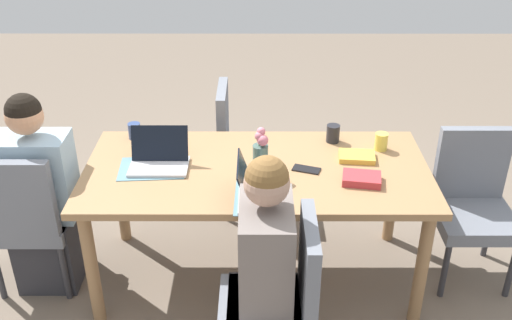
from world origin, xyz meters
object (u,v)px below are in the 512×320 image
Objects in this scene: chair_far_left_mid at (281,296)px; coffee_mug_near_left at (134,131)px; book_blue_cover at (356,157)px; chair_head_right_left_near at (27,215)px; laptop_head_right_left_near at (159,159)px; chair_head_left_right_near at (472,199)px; laptop_far_left_mid at (255,192)px; person_head_right_left_near at (42,203)px; dining_table at (256,181)px; coffee_mug_near_right at (332,133)px; chair_near_left_far at (240,142)px; coffee_mug_centre_left at (381,142)px; book_red_cover at (361,179)px; flower_vase at (260,154)px; person_far_left_mid at (265,283)px; phone_black at (306,169)px.

coffee_mug_near_left is (0.85, -1.12, 0.30)m from chair_far_left_mid.
book_blue_cover is (-0.45, -0.86, 0.27)m from chair_far_left_mid.
chair_head_right_left_near is 2.81× the size of laptop_head_right_left_near.
laptop_far_left_mid reaches higher than chair_head_left_right_near.
person_head_right_left_near is 3.73× the size of laptop_head_right_left_near.
book_blue_cover is (-1.10, -0.09, -0.03)m from laptop_head_right_left_near.
dining_table is at bearing -179.33° from person_head_right_left_near.
laptop_head_right_left_near is (0.65, -0.77, 0.30)m from chair_far_left_mid.
coffee_mug_near_right is at bearing -57.17° from book_blue_cover.
chair_far_left_mid reaches higher than coffee_mug_near_left.
chair_near_left_far is 2.81× the size of laptop_far_left_mid.
chair_near_left_far is at bearing -81.52° from chair_far_left_mid.
coffee_mug_centre_left is (-1.94, -0.24, 0.28)m from person_head_right_left_near.
chair_near_left_far is 8.50× the size of coffee_mug_near_right.
chair_head_left_right_near is (-2.54, -0.17, 0.00)m from chair_head_right_left_near.
laptop_far_left_mid is 0.79m from coffee_mug_near_right.
person_head_right_left_near is 1.37m from chair_near_left_far.
chair_head_right_left_near and chair_head_left_right_near have the same top height.
chair_head_left_right_near is 4.50× the size of book_red_cover.
coffee_mug_near_left is (0.76, -0.43, -0.07)m from flower_vase.
laptop_far_left_mid reaches higher than dining_table.
flower_vase reaches higher than coffee_mug_near_right.
person_far_left_mid is at bearing 93.52° from dining_table.
dining_table is at bearing 178.02° from laptop_head_right_left_near.
chair_near_left_far is 4.50× the size of book_blue_cover.
chair_far_left_mid reaches higher than book_blue_cover.
dining_table is 0.58m from book_red_cover.
laptop_far_left_mid is at bearing 17.38° from chair_head_left_right_near.
person_far_left_mid is 0.72m from flower_vase.
person_far_left_mid reaches higher than chair_head_left_right_near.
coffee_mug_near_right is (-0.41, -1.02, 0.28)m from person_far_left_mid.
person_head_right_left_near is 11.68× the size of coffee_mug_centre_left.
book_red_cover is at bearing 158.17° from coffee_mug_near_left.
chair_far_left_mid is 8.79× the size of coffee_mug_centre_left.
chair_near_left_far reaches higher than book_blue_cover.
coffee_mug_near_left is 1.47m from coffee_mug_centre_left.
chair_head_right_left_near reaches higher than coffee_mug_near_right.
chair_head_right_left_near is 1.87m from book_blue_cover.
chair_far_left_mid is at bearing -82.56° from phone_black.
laptop_head_right_left_near reaches higher than coffee_mug_near_left.
phone_black is at bearing -177.53° from chair_head_right_left_near.
coffee_mug_centre_left is at bearing -143.57° from laptop_far_left_mid.
chair_near_left_far is at bearing -34.67° from coffee_mug_centre_left.
book_red_cover is at bearing 18.13° from chair_head_left_right_near.
laptop_head_right_left_near is at bearing 9.13° from coffee_mug_centre_left.
chair_head_right_left_near is 1.55m from chair_far_left_mid.
person_head_right_left_near is 1.97m from coffee_mug_centre_left.
dining_table is 0.55m from laptop_head_right_left_near.
flower_vase reaches higher than laptop_far_left_mid.
book_blue_cover is 1.33× the size of phone_black.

